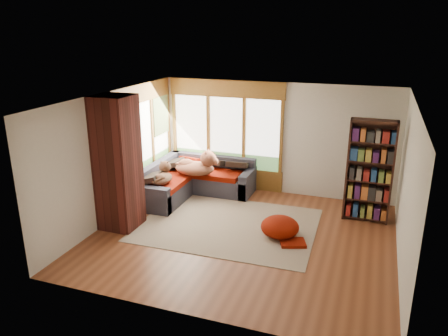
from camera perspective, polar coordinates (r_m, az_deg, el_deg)
The scene contains 17 objects.
floor at distance 8.37m, azimuth 2.43°, elevation -8.89°, with size 5.50×5.50×0.00m, color brown.
ceiling at distance 7.55m, azimuth 2.70°, elevation 8.95°, with size 5.50×5.50×0.00m, color white.
wall_back at distance 10.18m, azimuth 6.70°, elevation 3.83°, with size 5.50×0.04×2.60m, color silver.
wall_front at distance 5.70m, azimuth -4.92°, elevation -8.08°, with size 5.50×0.04×2.60m, color silver.
wall_left at distance 9.01m, azimuth -14.40°, elevation 1.45°, with size 0.04×5.00×2.60m, color silver.
wall_right at distance 7.59m, azimuth 22.86°, elevation -2.63°, with size 0.04×5.00×2.60m, color silver.
windows_back at distance 10.46m, azimuth 0.25°, elevation 4.63°, with size 2.82×0.10×1.90m.
windows_left at distance 9.96m, azimuth -10.50°, elevation 3.62°, with size 0.10×2.62×1.90m.
roller_blind at distance 10.57m, azimuth -8.26°, elevation 6.80°, with size 0.03×0.72×0.90m, color olive.
brick_chimney at distance 8.55m, azimuth -13.73°, elevation 0.59°, with size 0.70×0.70×2.60m, color #471914.
sectional_sofa at distance 10.35m, azimuth -5.12°, elevation -1.65°, with size 2.20×2.20×0.80m.
area_rug at distance 8.80m, azimuth 0.55°, elevation -7.41°, with size 3.43×2.63×0.01m, color beige.
bookshelf at distance 9.12m, azimuth 18.46°, elevation -0.42°, with size 0.89×0.30×2.08m.
pouf at distance 8.34m, azimuth 7.31°, elevation -7.56°, with size 0.72×0.72×0.39m, color maroon.
dog_tan at distance 9.94m, azimuth -3.44°, elevation 0.56°, with size 1.00×0.67×0.52m.
dog_brindle at distance 9.56m, azimuth -8.04°, elevation -0.78°, with size 0.51×0.74×0.38m.
throw_pillows at distance 10.31m, azimuth -4.67°, elevation 1.15°, with size 1.98×1.68×0.45m.
Camera 1 is at (2.15, -7.13, 3.83)m, focal length 35.00 mm.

